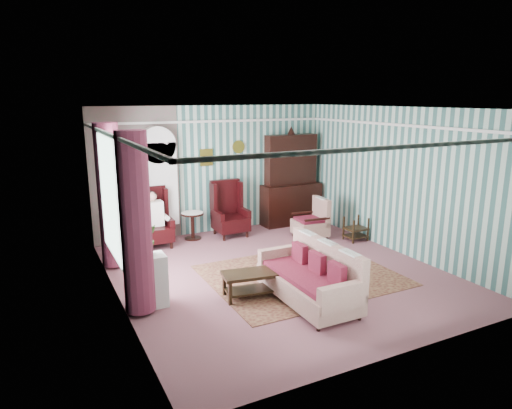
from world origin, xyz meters
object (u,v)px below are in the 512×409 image
round_side_table (193,226)px  sofa (308,272)px  plant_stand (148,281)px  floral_armchair (310,218)px  wingback_left (153,218)px  wingback_right (230,209)px  nest_table (356,228)px  dresser_hutch (291,177)px  seated_woman (153,220)px  coffee_table (253,284)px  bookcase (159,190)px

round_side_table → sofa: bearing=-82.3°
plant_stand → floral_armchair: size_ratio=0.87×
wingback_left → wingback_right: 1.75m
wingback_left → nest_table: bearing=-20.8°
dresser_hutch → seated_woman: dresser_hutch is taller
wingback_left → round_side_table: 0.97m
wingback_left → dresser_hutch: bearing=4.4°
wingback_left → coffee_table: size_ratio=1.33×
nest_table → coffee_table: 3.68m
wingback_left → nest_table: size_ratio=2.31×
wingback_left → plant_stand: wingback_left is taller
wingback_left → sofa: size_ratio=0.67×
round_side_table → seated_woman: bearing=-170.5°
dresser_hutch → seated_woman: size_ratio=2.00×
dresser_hutch → round_side_table: bearing=-177.4°
wingback_right → coffee_table: (-1.00, -3.15, -0.42)m
plant_stand → round_side_table: bearing=59.6°
bookcase → wingback_right: (1.50, -0.39, -0.50)m
sofa → nest_table: bearing=-50.8°
dresser_hutch → sofa: dresser_hutch is taller
bookcase → wingback_right: bearing=-14.6°
round_side_table → dresser_hutch: bearing=2.6°
dresser_hutch → wingback_right: bearing=-171.2°
round_side_table → nest_table: (3.17, -1.70, -0.03)m
dresser_hutch → nest_table: dresser_hutch is taller
bookcase → wingback_left: (-0.25, -0.39, -0.50)m
wingback_left → wingback_right: same height
wingback_right → coffee_table: 3.33m
round_side_table → nest_table: size_ratio=1.11×
nest_table → floral_armchair: (-0.80, 0.60, 0.19)m
seated_woman → plant_stand: (-0.80, -2.75, -0.19)m
bookcase → nest_table: 4.37m
wingback_left → wingback_right: size_ratio=1.00×
round_side_table → nest_table: 3.60m
wingback_right → floral_armchair: wingback_right is taller
wingback_left → round_side_table: wingback_left is taller
dresser_hutch → floral_armchair: size_ratio=2.57×
plant_stand → seated_woman: bearing=73.8°
floral_armchair → plant_stand: bearing=118.9°
bookcase → wingback_left: bearing=-122.7°
dresser_hutch → round_side_table: 2.75m
wingback_left → floral_armchair: bearing=-16.2°
wingback_right → bookcase: bearing=165.4°
bookcase → round_side_table: bookcase is taller
plant_stand → sofa: size_ratio=0.43×
coffee_table → sofa: bearing=-39.6°
wingback_right → floral_armchair: (1.52, -0.95, -0.17)m
floral_armchair → round_side_table: bearing=70.1°
wingback_right → sofa: (-0.33, -3.70, -0.13)m
dresser_hutch → wingback_left: dresser_hutch is taller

